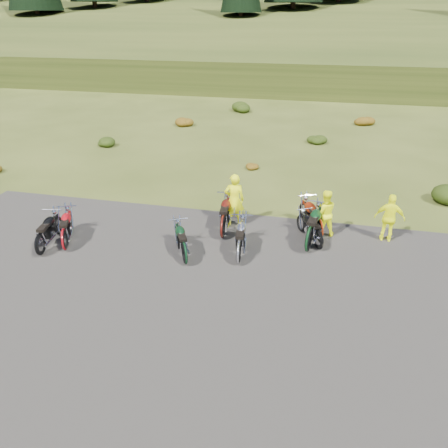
% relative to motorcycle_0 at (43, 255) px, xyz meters
% --- Properties ---
extents(ground, '(300.00, 300.00, 0.00)m').
position_rel_motorcycle_0_xyz_m(ground, '(5.37, 0.41, 0.00)').
color(ground, '#364216').
rests_on(ground, ground).
extents(gravel_pad, '(20.00, 12.00, 0.04)m').
position_rel_motorcycle_0_xyz_m(gravel_pad, '(5.37, -1.59, 0.00)').
color(gravel_pad, black).
rests_on(gravel_pad, ground).
extents(hill_slope, '(300.00, 45.97, 9.37)m').
position_rel_motorcycle_0_xyz_m(hill_slope, '(5.37, 50.41, 0.00)').
color(hill_slope, '#293511').
rests_on(hill_slope, ground).
extents(hill_plateau, '(300.00, 90.00, 9.17)m').
position_rel_motorcycle_0_xyz_m(hill_plateau, '(5.37, 110.41, 0.00)').
color(hill_plateau, '#293511').
rests_on(hill_plateau, ground).
extents(shrub_1, '(1.03, 1.03, 0.61)m').
position_rel_motorcycle_0_xyz_m(shrub_1, '(-3.73, 11.71, 0.31)').
color(shrub_1, black).
rests_on(shrub_1, ground).
extents(shrub_2, '(1.30, 1.30, 0.77)m').
position_rel_motorcycle_0_xyz_m(shrub_2, '(-0.83, 17.01, 0.38)').
color(shrub_2, brown).
rests_on(shrub_2, ground).
extents(shrub_3, '(1.56, 1.56, 0.92)m').
position_rel_motorcycle_0_xyz_m(shrub_3, '(2.07, 22.31, 0.46)').
color(shrub_3, black).
rests_on(shrub_3, ground).
extents(shrub_4, '(0.77, 0.77, 0.45)m').
position_rel_motorcycle_0_xyz_m(shrub_4, '(4.97, 9.61, 0.23)').
color(shrub_4, brown).
rests_on(shrub_4, ground).
extents(shrub_5, '(1.03, 1.03, 0.61)m').
position_rel_motorcycle_0_xyz_m(shrub_5, '(7.87, 14.91, 0.31)').
color(shrub_5, black).
rests_on(shrub_5, ground).
extents(shrub_6, '(1.30, 1.30, 0.77)m').
position_rel_motorcycle_0_xyz_m(shrub_6, '(10.77, 20.21, 0.38)').
color(shrub_6, brown).
rests_on(shrub_6, ground).
extents(motorcycle_0, '(1.01, 2.11, 1.06)m').
position_rel_motorcycle_0_xyz_m(motorcycle_0, '(0.00, 0.00, 0.00)').
color(motorcycle_0, black).
rests_on(motorcycle_0, ground).
extents(motorcycle_1, '(1.40, 2.12, 1.05)m').
position_rel_motorcycle_0_xyz_m(motorcycle_1, '(0.56, 0.45, 0.00)').
color(motorcycle_1, '#A00B12').
rests_on(motorcycle_1, ground).
extents(motorcycle_2, '(1.47, 2.02, 1.02)m').
position_rel_motorcycle_0_xyz_m(motorcycle_2, '(4.56, 0.50, 0.00)').
color(motorcycle_2, black).
rests_on(motorcycle_2, ground).
extents(motorcycle_3, '(0.93, 2.16, 1.10)m').
position_rel_motorcycle_0_xyz_m(motorcycle_3, '(6.14, 0.91, 0.00)').
color(motorcycle_3, '#B3B2B8').
rests_on(motorcycle_3, ground).
extents(motorcycle_4, '(0.97, 2.29, 1.16)m').
position_rel_motorcycle_0_xyz_m(motorcycle_4, '(5.29, 2.41, 0.00)').
color(motorcycle_4, '#4A110C').
rests_on(motorcycle_4, ground).
extents(motorcycle_5, '(1.47, 1.94, 0.98)m').
position_rel_motorcycle_0_xyz_m(motorcycle_5, '(8.45, 2.34, 0.00)').
color(motorcycle_5, black).
rests_on(motorcycle_5, ground).
extents(motorcycle_6, '(1.53, 2.26, 1.13)m').
position_rel_motorcycle_0_xyz_m(motorcycle_6, '(8.43, 3.01, 0.00)').
color(motorcycle_6, maroon).
rests_on(motorcycle_6, ground).
extents(motorcycle_7, '(1.13, 2.42, 1.22)m').
position_rel_motorcycle_0_xyz_m(motorcycle_7, '(8.16, 2.13, 0.00)').
color(motorcycle_7, black).
rests_on(motorcycle_7, ground).
extents(person_middle, '(0.77, 0.59, 1.91)m').
position_rel_motorcycle_0_xyz_m(person_middle, '(5.47, 3.42, 0.96)').
color(person_middle, '#F7FF0D').
rests_on(person_middle, ground).
extents(person_right_a, '(0.93, 0.81, 1.62)m').
position_rel_motorcycle_0_xyz_m(person_right_a, '(8.57, 3.35, 0.81)').
color(person_right_a, '#F7FF0D').
rests_on(person_right_a, ground).
extents(person_right_b, '(0.99, 0.48, 1.64)m').
position_rel_motorcycle_0_xyz_m(person_right_b, '(10.66, 3.43, 0.82)').
color(person_right_b, '#F7FF0D').
rests_on(person_right_b, ground).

